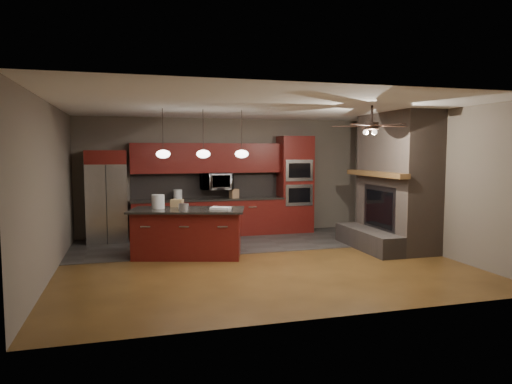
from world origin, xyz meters
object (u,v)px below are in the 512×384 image
object	(u,v)px
kitchen_island	(188,233)
paint_tray	(221,208)
microwave	(216,181)
refrigerator	(107,196)
cardboard_box	(177,203)
counter_bucket	(178,194)
white_bucket	(158,202)
oven_tower	(295,184)
counter_box	(234,193)
paint_can	(184,207)

from	to	relation	value
kitchen_island	paint_tray	size ratio (longest dim) A/B	6.30
kitchen_island	paint_tray	xyz separation A→B (m)	(0.60, -0.18, 0.47)
microwave	paint_tray	xyz separation A→B (m)	(-0.34, -2.24, -0.36)
refrigerator	kitchen_island	distance (m)	2.53
cardboard_box	counter_bucket	distance (m)	1.63
paint_tray	kitchen_island	bearing A→B (deg)	-170.03
counter_bucket	microwave	bearing A→B (deg)	3.13
white_bucket	cardboard_box	world-z (taller)	white_bucket
refrigerator	counter_bucket	size ratio (longest dim) A/B	8.93
cardboard_box	counter_bucket	size ratio (longest dim) A/B	1.02
oven_tower	counter_box	size ratio (longest dim) A/B	11.11
white_bucket	refrigerator	bearing A→B (deg)	120.64
refrigerator	counter_box	size ratio (longest dim) A/B	9.49
white_bucket	counter_box	distance (m)	2.55
refrigerator	cardboard_box	size ratio (longest dim) A/B	8.78
oven_tower	refrigerator	world-z (taller)	oven_tower
microwave	white_bucket	distance (m)	2.36
oven_tower	counter_box	world-z (taller)	oven_tower
paint_can	counter_box	size ratio (longest dim) A/B	0.87
refrigerator	white_bucket	world-z (taller)	refrigerator
refrigerator	white_bucket	size ratio (longest dim) A/B	7.72
microwave	white_bucket	size ratio (longest dim) A/B	2.78
paint_tray	cardboard_box	world-z (taller)	cardboard_box
white_bucket	cardboard_box	size ratio (longest dim) A/B	1.14
microwave	paint_tray	world-z (taller)	microwave
paint_can	counter_box	distance (m)	2.57
oven_tower	refrigerator	xyz separation A→B (m)	(-4.45, -0.07, -0.18)
counter_box	paint_can	bearing A→B (deg)	-145.08
cardboard_box	white_bucket	bearing A→B (deg)	-135.63
cardboard_box	counter_bucket	world-z (taller)	counter_bucket
oven_tower	paint_tray	world-z (taller)	oven_tower
microwave	cardboard_box	bearing A→B (deg)	-123.23
kitchen_island	paint_tray	bearing A→B (deg)	-0.67
paint_can	counter_bucket	size ratio (longest dim) A/B	0.82
microwave	oven_tower	bearing A→B (deg)	-1.66
paint_can	cardboard_box	world-z (taller)	cardboard_box
counter_bucket	kitchen_island	bearing A→B (deg)	-90.81
refrigerator	kitchen_island	size ratio (longest dim) A/B	0.88
counter_bucket	cardboard_box	bearing A→B (deg)	-96.38
refrigerator	paint_can	world-z (taller)	refrigerator
microwave	counter_box	bearing A→B (deg)	-13.64
refrigerator	white_bucket	bearing A→B (deg)	-59.36
oven_tower	microwave	size ratio (longest dim) A/B	3.25
oven_tower	white_bucket	world-z (taller)	oven_tower
refrigerator	cardboard_box	bearing A→B (deg)	-48.23
oven_tower	kitchen_island	size ratio (longest dim) A/B	1.03
oven_tower	kitchen_island	distance (m)	3.62
paint_tray	counter_bucket	distance (m)	2.27
white_bucket	microwave	bearing A→B (deg)	51.11
white_bucket	cardboard_box	bearing A→B (deg)	21.89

